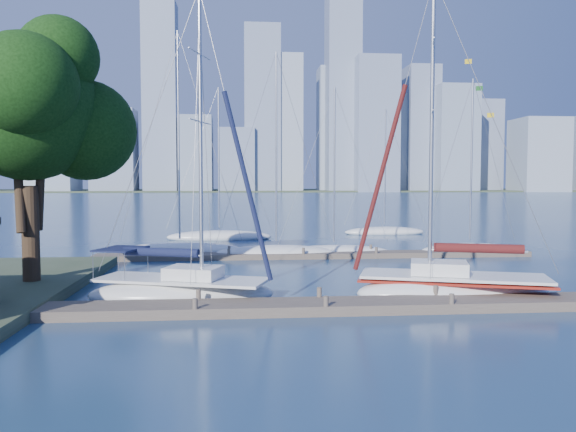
{
  "coord_description": "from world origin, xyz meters",
  "views": [
    {
      "loc": [
        -3.35,
        -22.07,
        5.17
      ],
      "look_at": [
        -1.04,
        4.0,
        3.61
      ],
      "focal_mm": 35.0,
      "sensor_mm": 36.0,
      "label": 1
    }
  ],
  "objects": [
    {
      "name": "bg_boat_1",
      "position": [
        -0.73,
        16.62,
        0.29
      ],
      "size": [
        8.89,
        4.38,
        14.45
      ],
      "rotation": [
        0.0,
        0.0,
        0.24
      ],
      "color": "white",
      "rests_on": "ground"
    },
    {
      "name": "bg_boat_6",
      "position": [
        -5.08,
        29.1,
        0.28
      ],
      "size": [
        9.67,
        3.2,
        14.07
      ],
      "rotation": [
        0.0,
        0.0,
        0.08
      ],
      "color": "white",
      "rests_on": "ground"
    },
    {
      "name": "near_dock",
      "position": [
        0.0,
        0.0,
        0.2
      ],
      "size": [
        26.0,
        2.0,
        0.4
      ],
      "primitive_type": "cube",
      "color": "#4F443A",
      "rests_on": "ground"
    },
    {
      "name": "ground",
      "position": [
        0.0,
        0.0,
        0.0
      ],
      "size": [
        700.0,
        700.0,
        0.0
      ],
      "primitive_type": "plane",
      "color": "navy",
      "rests_on": "ground"
    },
    {
      "name": "bg_boat_2",
      "position": [
        3.45,
        17.32,
        0.24
      ],
      "size": [
        8.29,
        2.96,
        12.18
      ],
      "rotation": [
        0.0,
        0.0,
        0.11
      ],
      "color": "white",
      "rests_on": "ground"
    },
    {
      "name": "skyline",
      "position": [
        25.56,
        290.24,
        34.1
      ],
      "size": [
        504.25,
        51.31,
        108.25
      ],
      "color": "gray",
      "rests_on": "ground"
    },
    {
      "name": "sailboat_navy",
      "position": [
        -5.86,
        2.72,
        1.13
      ],
      "size": [
        8.55,
        5.06,
        13.94
      ],
      "rotation": [
        0.0,
        0.0,
        -0.32
      ],
      "color": "white",
      "rests_on": "ground"
    },
    {
      "name": "bg_boat_4",
      "position": [
        13.27,
        16.81,
        0.28
      ],
      "size": [
        7.54,
        3.42,
        12.89
      ],
      "rotation": [
        0.0,
        0.0,
        0.14
      ],
      "color": "white",
      "rests_on": "ground"
    },
    {
      "name": "tree",
      "position": [
        -13.1,
        5.35,
        8.71
      ],
      "size": [
        9.41,
        8.6,
        12.82
      ],
      "color": "#322316",
      "rests_on": "ground"
    },
    {
      "name": "far_dock",
      "position": [
        2.0,
        16.0,
        0.18
      ],
      "size": [
        30.0,
        1.8,
        0.36
      ],
      "primitive_type": "cube",
      "color": "#4F443A",
      "rests_on": "ground"
    },
    {
      "name": "bg_boat_7",
      "position": [
        11.27,
        32.93,
        0.26
      ],
      "size": [
        8.27,
        2.92,
        12.78
      ],
      "rotation": [
        0.0,
        0.0,
        -0.09
      ],
      "color": "white",
      "rests_on": "ground"
    },
    {
      "name": "sailboat_maroon",
      "position": [
        6.23,
        2.17,
        1.14
      ],
      "size": [
        9.23,
        5.42,
        14.77
      ],
      "rotation": [
        0.0,
        0.0,
        -0.31
      ],
      "color": "white",
      "rests_on": "ground"
    },
    {
      "name": "bg_boat_0",
      "position": [
        -7.58,
        18.82,
        0.3
      ],
      "size": [
        9.61,
        4.75,
        16.31
      ],
      "rotation": [
        0.0,
        0.0,
        -0.26
      ],
      "color": "white",
      "rests_on": "ground"
    },
    {
      "name": "far_shore",
      "position": [
        0.0,
        320.0,
        0.0
      ],
      "size": [
        800.0,
        100.0,
        1.5
      ],
      "primitive_type": "cube",
      "color": "#38472D",
      "rests_on": "ground"
    }
  ]
}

